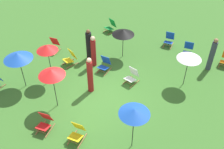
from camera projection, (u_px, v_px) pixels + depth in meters
The scene contains 20 objects.
ground_plane at pixel (98, 97), 11.94m from camera, with size 40.00×40.00×0.00m, color #386B28.
deckchair_0 at pixel (45, 122), 10.30m from camera, with size 0.64×0.85×0.83m.
deckchair_1 at pixel (105, 64), 13.22m from camera, with size 0.53×0.79×0.83m.
deckchair_2 at pixel (188, 50), 14.26m from camera, with size 0.62×0.84×0.83m.
deckchair_4 at pixel (169, 40), 15.07m from camera, with size 0.61×0.83×0.83m.
deckchair_5 at pixel (54, 45), 14.59m from camera, with size 0.62×0.84×0.83m.
deckchair_7 at pixel (132, 76), 12.51m from camera, with size 0.57×0.81×0.83m.
deckchair_8 at pixel (70, 58), 13.67m from camera, with size 0.67×0.86×0.83m.
deckchair_9 at pixel (77, 132), 9.91m from camera, with size 0.61×0.84×0.83m.
deckchair_10 at pixel (111, 26), 16.31m from camera, with size 0.66×0.86×0.83m.
umbrella_0 at pixel (123, 32), 13.44m from camera, with size 1.17×1.17×1.68m.
umbrella_1 at pixel (47, 48), 11.71m from camera, with size 0.98×0.98×2.02m.
umbrella_2 at pixel (18, 56), 11.43m from camera, with size 1.29×1.29×1.89m.
umbrella_3 at pixel (189, 56), 11.58m from camera, with size 1.10×1.10×1.78m.
umbrella_4 at pixel (134, 112), 8.69m from camera, with size 1.09×1.09×2.00m.
umbrella_5 at pixel (52, 73), 10.35m from camera, with size 1.10×1.10×2.00m.
person_0 at pixel (90, 76), 11.70m from camera, with size 0.37×0.37×1.86m.
person_1 at pixel (89, 45), 13.76m from camera, with size 0.34×0.34×1.76m.
person_2 at pixel (93, 51), 13.27m from camera, with size 0.36×0.36×1.74m.
person_3 at pixel (212, 55), 12.99m from camera, with size 0.32×0.32×1.82m.
Camera 1 is at (5.31, -6.79, 8.35)m, focal length 41.84 mm.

